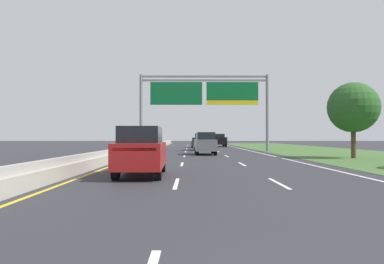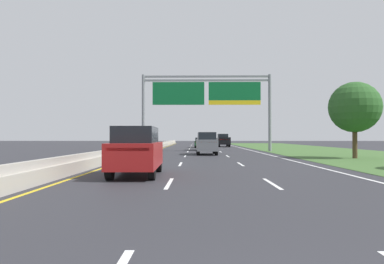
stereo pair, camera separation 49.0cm
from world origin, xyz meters
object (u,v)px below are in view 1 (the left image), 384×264
Objects in this scene: car_grey_centre_lane_suv at (205,143)px; roadside_tree_mid at (353,108)px; car_red_left_lane_suv at (141,150)px; car_darkgreen_centre_lane_sedan at (197,142)px; overhead_sign_gantry at (204,97)px; pickup_truck_black at (220,140)px; car_silver_centre_lane_suv at (202,141)px.

roadside_tree_mid reaches higher than car_grey_centre_lane_suv.
car_grey_centre_lane_suv is at bearing -12.39° from car_red_left_lane_suv.
car_darkgreen_centre_lane_sedan is 0.93× the size of car_red_left_lane_suv.
overhead_sign_gantry reaches higher than pickup_truck_black.
car_red_left_lane_suv is 0.80× the size of roadside_tree_mid.
roadside_tree_mid reaches higher than pickup_truck_black.
car_red_left_lane_suv is (-3.22, -40.09, 0.28)m from car_darkgreen_centre_lane_sedan.
overhead_sign_gantry reaches higher than car_grey_centre_lane_suv.
car_red_left_lane_suv is (-3.75, -25.55, -5.26)m from overhead_sign_gantry.
car_red_left_lane_suv is at bearing 168.06° from car_grey_centre_lane_suv.
car_silver_centre_lane_suv is 0.79× the size of roadside_tree_mid.
roadside_tree_mid is at bearing -49.97° from overhead_sign_gantry.
car_darkgreen_centre_lane_sedan is at bearing -0.06° from car_grey_centre_lane_suv.
car_silver_centre_lane_suv is (0.34, -10.79, 0.28)m from car_darkgreen_centre_lane_sedan.
overhead_sign_gantry is 2.53× the size of roadside_tree_mid.
overhead_sign_gantry is 15.57m from car_darkgreen_centre_lane_sedan.
pickup_truck_black is 1.14× the size of car_red_left_lane_suv.
roadside_tree_mid is (11.68, -27.81, 3.16)m from car_darkgreen_centre_lane_sedan.
overhead_sign_gantry is 3.19× the size of car_silver_centre_lane_suv.
car_grey_centre_lane_suv is 0.79× the size of roadside_tree_mid.
roadside_tree_mid is (11.35, -5.96, 2.88)m from car_grey_centre_lane_suv.
pickup_truck_black reaches higher than car_darkgreen_centre_lane_sedan.
car_darkgreen_centre_lane_sedan is 40.22m from car_red_left_lane_suv.
car_grey_centre_lane_suv is at bearing 152.28° from roadside_tree_mid.
car_darkgreen_centre_lane_sedan is at bearing 112.78° from roadside_tree_mid.
car_silver_centre_lane_suv is 1.00× the size of car_grey_centre_lane_suv.
roadside_tree_mid reaches higher than car_silver_centre_lane_suv.
car_silver_centre_lane_suv and car_grey_centre_lane_suv have the same top height.
pickup_truck_black is 0.91× the size of roadside_tree_mid.
car_grey_centre_lane_suv reaches higher than car_darkgreen_centre_lane_sedan.
overhead_sign_gantry reaches higher than roadside_tree_mid.
overhead_sign_gantry is at bearing 169.36° from pickup_truck_black.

